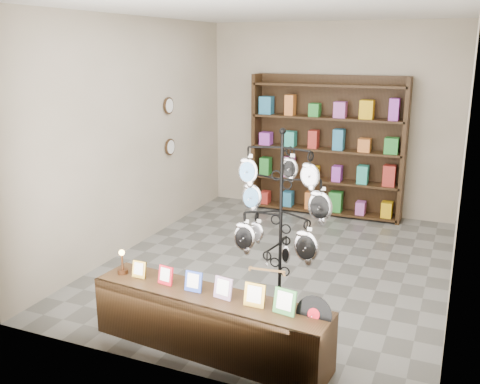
% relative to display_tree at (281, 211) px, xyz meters
% --- Properties ---
extents(ground, '(5.00, 5.00, 0.00)m').
position_rel_display_tree_xyz_m(ground, '(-0.44, 1.27, -1.10)').
color(ground, slate).
rests_on(ground, ground).
extents(room_envelope, '(5.00, 5.00, 5.00)m').
position_rel_display_tree_xyz_m(room_envelope, '(-0.44, 1.27, 0.75)').
color(room_envelope, '#BAAB96').
rests_on(room_envelope, ground).
extents(display_tree, '(0.97, 0.81, 1.90)m').
position_rel_display_tree_xyz_m(display_tree, '(0.00, 0.00, 0.00)').
color(display_tree, black).
rests_on(display_tree, ground).
extents(front_shelf, '(2.23, 0.66, 0.78)m').
position_rel_display_tree_xyz_m(front_shelf, '(-0.36, -0.85, -0.82)').
color(front_shelf, black).
rests_on(front_shelf, ground).
extents(back_shelving, '(2.42, 0.36, 2.20)m').
position_rel_display_tree_xyz_m(back_shelving, '(-0.44, 3.56, -0.07)').
color(back_shelving, black).
rests_on(back_shelving, ground).
extents(wall_clocks, '(0.03, 0.24, 0.84)m').
position_rel_display_tree_xyz_m(wall_clocks, '(-2.41, 2.07, 0.40)').
color(wall_clocks, black).
rests_on(wall_clocks, ground).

